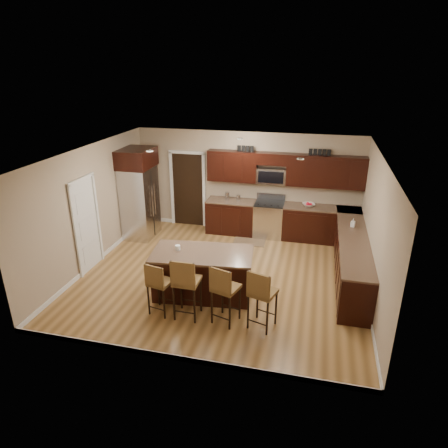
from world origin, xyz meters
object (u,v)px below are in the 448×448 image
(stool_right, at_px, (224,288))
(stool_extra, at_px, (261,293))
(range, at_px, (269,219))
(island, at_px, (203,275))
(stool_left, at_px, (158,283))
(refrigerator, at_px, (139,193))
(stool_mid, at_px, (186,282))

(stool_right, xyz_separation_m, stool_extra, (0.65, 0.00, 0.00))
(range, bearing_deg, stool_extra, -84.35)
(stool_extra, bearing_deg, range, 112.87)
(island, distance_m, stool_left, 1.05)
(range, height_order, stool_left, range)
(stool_left, height_order, stool_right, stool_right)
(range, distance_m, stool_left, 4.32)
(refrigerator, bearing_deg, range, 13.48)
(stool_right, distance_m, stool_extra, 0.65)
(stool_left, relative_size, refrigerator, 0.44)
(stool_mid, height_order, stool_right, stool_mid)
(refrigerator, bearing_deg, stool_right, -47.03)
(stool_mid, distance_m, stool_right, 0.70)
(island, bearing_deg, stool_right, -59.50)
(stool_right, distance_m, refrigerator, 4.50)
(stool_left, distance_m, refrigerator, 3.79)
(stool_right, bearing_deg, island, 144.28)
(stool_mid, bearing_deg, stool_left, 179.23)
(stool_mid, relative_size, refrigerator, 0.51)
(stool_mid, bearing_deg, refrigerator, 126.06)
(range, distance_m, island, 3.34)
(range, xyz_separation_m, stool_left, (-1.47, -4.06, 0.18))
(island, height_order, stool_left, stool_left)
(refrigerator, distance_m, stool_extra, 4.97)
(stool_extra, bearing_deg, stool_right, -162.78)
(refrigerator, xyz_separation_m, stool_extra, (3.70, -3.28, -0.49))
(range, xyz_separation_m, stool_right, (-0.25, -4.07, 0.24))
(stool_left, relative_size, stool_extra, 0.92)
(island, bearing_deg, refrigerator, 128.24)
(range, xyz_separation_m, island, (-0.89, -3.22, -0.04))
(range, xyz_separation_m, stool_mid, (-0.94, -4.07, 0.28))
(island, bearing_deg, stool_mid, -100.43)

